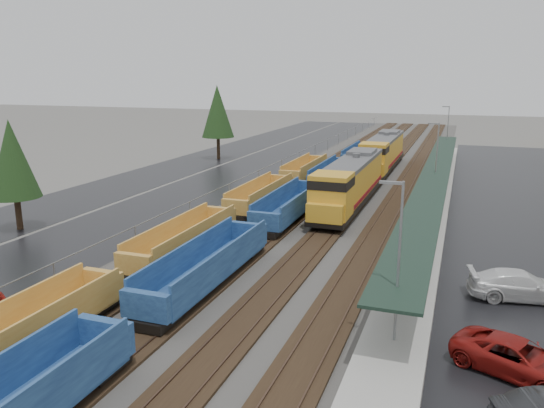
{
  "coord_description": "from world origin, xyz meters",
  "views": [
    {
      "loc": [
        11.69,
        -2.37,
        12.3
      ],
      "look_at": [
        -2.69,
        37.56,
        2.0
      ],
      "focal_mm": 35.0,
      "sensor_mm": 36.0,
      "label": 1
    }
  ],
  "objects_px": {
    "well_string_blue": "(257,232)",
    "parked_car_east_c": "(520,286)",
    "locomotive_trail": "(383,153)",
    "parked_car_east_b": "(518,358)",
    "locomotive_lead": "(350,182)",
    "well_string_yellow": "(119,279)"
  },
  "relations": [
    {
      "from": "locomotive_lead",
      "to": "locomotive_trail",
      "type": "relative_size",
      "value": 1.0
    },
    {
      "from": "well_string_yellow",
      "to": "parked_car_east_b",
      "type": "height_order",
      "value": "well_string_yellow"
    },
    {
      "from": "locomotive_trail",
      "to": "well_string_yellow",
      "type": "relative_size",
      "value": 0.24
    },
    {
      "from": "well_string_blue",
      "to": "parked_car_east_c",
      "type": "bearing_deg",
      "value": -12.09
    },
    {
      "from": "locomotive_trail",
      "to": "well_string_blue",
      "type": "relative_size",
      "value": 0.22
    },
    {
      "from": "locomotive_trail",
      "to": "parked_car_east_c",
      "type": "height_order",
      "value": "locomotive_trail"
    },
    {
      "from": "locomotive_lead",
      "to": "parked_car_east_c",
      "type": "distance_m",
      "value": 22.16
    },
    {
      "from": "well_string_blue",
      "to": "parked_car_east_b",
      "type": "xyz_separation_m",
      "value": [
        16.61,
        -12.26,
        -0.42
      ]
    },
    {
      "from": "locomotive_lead",
      "to": "well_string_blue",
      "type": "xyz_separation_m",
      "value": [
        -4.0,
        -13.84,
        -1.35
      ]
    },
    {
      "from": "parked_car_east_c",
      "to": "locomotive_lead",
      "type": "bearing_deg",
      "value": 26.52
    },
    {
      "from": "well_string_yellow",
      "to": "locomotive_trail",
      "type": "bearing_deg",
      "value": 80.12
    },
    {
      "from": "well_string_yellow",
      "to": "well_string_blue",
      "type": "distance_m",
      "value": 11.79
    },
    {
      "from": "locomotive_trail",
      "to": "parked_car_east_c",
      "type": "bearing_deg",
      "value": -70.84
    },
    {
      "from": "well_string_yellow",
      "to": "parked_car_east_c",
      "type": "bearing_deg",
      "value": 18.98
    },
    {
      "from": "locomotive_trail",
      "to": "parked_car_east_b",
      "type": "distance_m",
      "value": 48.79
    },
    {
      "from": "well_string_blue",
      "to": "parked_car_east_c",
      "type": "relative_size",
      "value": 16.78
    },
    {
      "from": "parked_car_east_c",
      "to": "parked_car_east_b",
      "type": "bearing_deg",
      "value": 163.89
    },
    {
      "from": "locomotive_trail",
      "to": "parked_car_east_b",
      "type": "bearing_deg",
      "value": -75.01
    },
    {
      "from": "well_string_yellow",
      "to": "well_string_blue",
      "type": "bearing_deg",
      "value": 70.16
    },
    {
      "from": "well_string_yellow",
      "to": "well_string_blue",
      "type": "relative_size",
      "value": 0.93
    },
    {
      "from": "parked_car_east_b",
      "to": "parked_car_east_c",
      "type": "bearing_deg",
      "value": 19.22
    },
    {
      "from": "locomotive_lead",
      "to": "locomotive_trail",
      "type": "xyz_separation_m",
      "value": [
        0.0,
        21.0,
        0.0
      ]
    }
  ]
}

